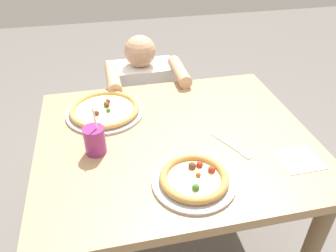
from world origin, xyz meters
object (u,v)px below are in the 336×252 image
drink_cup_colored (95,140)px  fork (233,147)px  pizza_near (195,179)px  pizza_far (105,110)px  diner_seated (143,112)px

drink_cup_colored → fork: bearing=-9.4°
pizza_near → drink_cup_colored: (-0.33, 0.25, 0.04)m
pizza_near → fork: 0.26m
pizza_far → drink_cup_colored: (-0.05, -0.27, 0.04)m
drink_cup_colored → diner_seated: drink_cup_colored is taller
drink_cup_colored → fork: (0.53, -0.09, -0.05)m
pizza_near → fork: (0.20, 0.16, -0.02)m
pizza_far → diner_seated: bearing=64.4°
pizza_near → diner_seated: size_ratio=0.32×
fork → diner_seated: 0.96m
drink_cup_colored → pizza_far: bearing=79.6°
pizza_near → pizza_far: 0.59m
pizza_near → pizza_far: (-0.28, 0.52, -0.00)m
pizza_far → fork: size_ratio=1.88×
diner_seated → pizza_near: bearing=-88.0°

